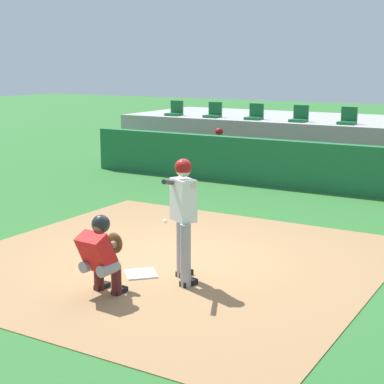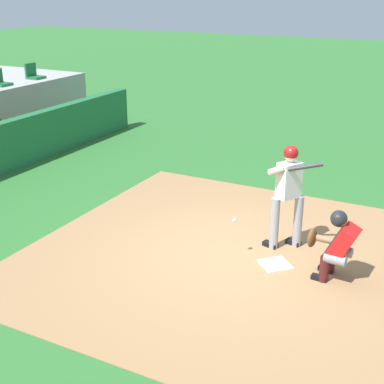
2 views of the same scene
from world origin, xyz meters
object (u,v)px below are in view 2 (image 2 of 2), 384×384
at_px(batter_at_plate, 288,191).
at_px(catcher_crouched, 336,243).
at_px(home_plate, 275,264).
at_px(stadium_seat_7, 0,81).
at_px(stadium_seat_8, 34,74).

bearing_deg(batter_at_plate, catcher_crouched, -124.79).
height_order(home_plate, catcher_crouched, catcher_crouched).
xyz_separation_m(batter_at_plate, catcher_crouched, (-0.69, -0.99, -0.43)).
bearing_deg(home_plate, stadium_seat_7, 66.94).
bearing_deg(stadium_seat_7, home_plate, -113.06).
relative_size(home_plate, stadium_seat_8, 0.92).
bearing_deg(stadium_seat_8, catcher_crouched, -117.50).
height_order(home_plate, batter_at_plate, batter_at_plate).
bearing_deg(catcher_crouched, stadium_seat_7, 68.68).
relative_size(home_plate, batter_at_plate, 0.24).
xyz_separation_m(batter_at_plate, stadium_seat_8, (5.09, 10.10, 0.50)).
xyz_separation_m(home_plate, batter_at_plate, (0.69, 0.08, 1.01)).
bearing_deg(batter_at_plate, stadium_seat_8, 63.27).
xyz_separation_m(home_plate, stadium_seat_8, (5.78, 10.18, 1.51)).
bearing_deg(stadium_seat_8, home_plate, -119.58).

